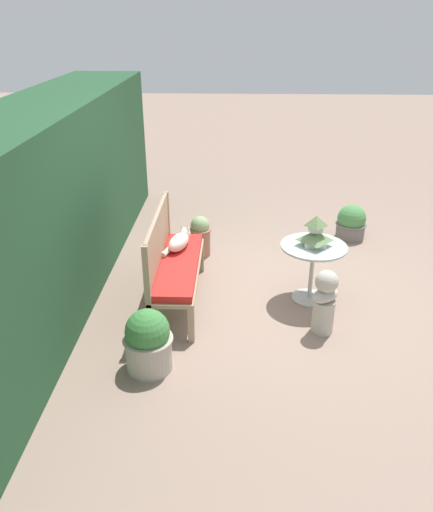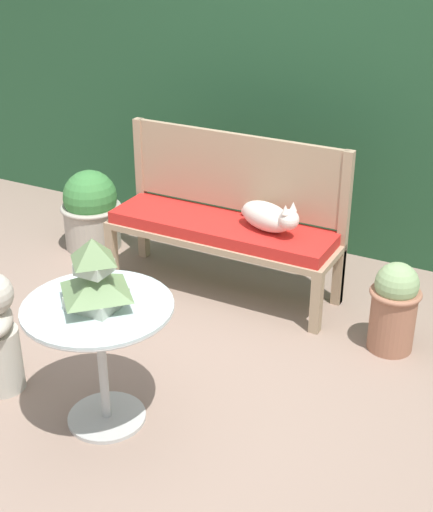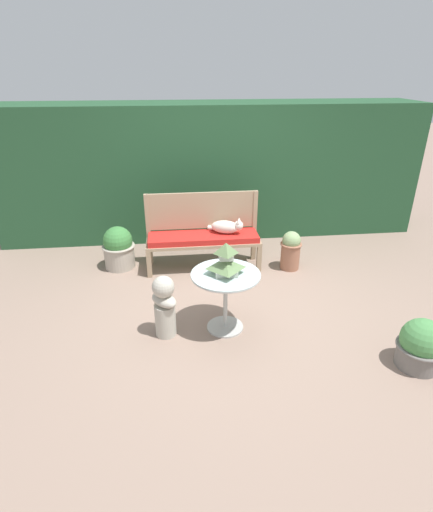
{
  "view_description": "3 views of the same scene",
  "coord_description": "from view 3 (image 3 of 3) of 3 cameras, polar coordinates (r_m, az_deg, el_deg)",
  "views": [
    {
      "loc": [
        -4.86,
        0.43,
        2.82
      ],
      "look_at": [
        -0.33,
        0.6,
        0.59
      ],
      "focal_mm": 35.0,
      "sensor_mm": 36.0,
      "label": 1
    },
    {
      "loc": [
        1.63,
        -2.59,
        2.26
      ],
      "look_at": [
        -0.05,
        0.57,
        0.48
      ],
      "focal_mm": 50.0,
      "sensor_mm": 36.0,
      "label": 2
    },
    {
      "loc": [
        -0.62,
        -3.83,
        2.48
      ],
      "look_at": [
        -0.15,
        0.36,
        0.47
      ],
      "focal_mm": 28.0,
      "sensor_mm": 36.0,
      "label": 3
    }
  ],
  "objects": [
    {
      "name": "foliage_hedge_back",
      "position": [
        6.44,
        -0.78,
        12.23
      ],
      "size": [
        6.4,
        1.02,
        2.0
      ],
      "primitive_type": "cube",
      "color": "#234C2D",
      "rests_on": "ground"
    },
    {
      "name": "potted_plant_table_far",
      "position": [
        5.4,
        10.55,
        0.89
      ],
      "size": [
        0.29,
        0.29,
        0.53
      ],
      "color": "#9E664C",
      "rests_on": "ground"
    },
    {
      "name": "garden_bench",
      "position": [
        5.27,
        -1.88,
        2.31
      ],
      "size": [
        1.5,
        0.44,
        0.48
      ],
      "color": "tan",
      "rests_on": "ground"
    },
    {
      "name": "cat",
      "position": [
        5.26,
        1.47,
        4.21
      ],
      "size": [
        0.45,
        0.31,
        0.22
      ],
      "rotation": [
        0.0,
        0.0,
        -0.32
      ],
      "color": "silver",
      "rests_on": "garden_bench"
    },
    {
      "name": "bench_backrest",
      "position": [
        5.35,
        -2.11,
        6.02
      ],
      "size": [
        1.5,
        0.06,
        0.99
      ],
      "color": "tan",
      "rests_on": "ground"
    },
    {
      "name": "pagoda_birdhouse",
      "position": [
        3.85,
        1.35,
        -0.71
      ],
      "size": [
        0.29,
        0.29,
        0.33
      ],
      "color": "#B2BCA8",
      "rests_on": "patio_table"
    },
    {
      "name": "ground",
      "position": [
        4.61,
        2.31,
        -7.12
      ],
      "size": [
        30.0,
        30.0,
        0.0
      ],
      "primitive_type": "plane",
      "color": "gray"
    },
    {
      "name": "potted_plant_bench_left",
      "position": [
        5.49,
        -13.81,
        1.12
      ],
      "size": [
        0.44,
        0.44,
        0.58
      ],
      "color": "#ADA393",
      "rests_on": "ground"
    },
    {
      "name": "potted_plant_patio_mid",
      "position": [
        4.09,
        27.16,
        -11.3
      ],
      "size": [
        0.42,
        0.42,
        0.48
      ],
      "color": "slate",
      "rests_on": "ground"
    },
    {
      "name": "patio_table",
      "position": [
        3.98,
        1.31,
        -4.27
      ],
      "size": [
        0.69,
        0.69,
        0.64
      ],
      "color": "#B7B7B2",
      "rests_on": "ground"
    },
    {
      "name": "garden_bust",
      "position": [
        4.0,
        -7.45,
        -6.99
      ],
      "size": [
        0.33,
        0.35,
        0.66
      ],
      "rotation": [
        0.0,
        0.0,
        -0.87
      ],
      "color": "#B7B2A3",
      "rests_on": "ground"
    }
  ]
}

